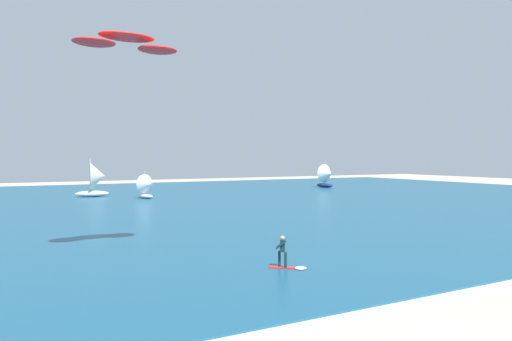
{
  "coord_description": "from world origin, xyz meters",
  "views": [
    {
      "loc": [
        -11.7,
        -8.23,
        5.83
      ],
      "look_at": [
        0.21,
        14.11,
        5.11
      ],
      "focal_mm": 32.45,
      "sensor_mm": 36.0,
      "label": 1
    }
  ],
  "objects_px": {
    "kite": "(127,42)",
    "sailboat_trailing": "(327,176)",
    "sailboat_center_horizon": "(147,186)",
    "sailboat_mid_left": "(97,179)",
    "kitesurfer": "(286,256)"
  },
  "relations": [
    {
      "from": "kite",
      "to": "sailboat_trailing",
      "type": "bearing_deg",
      "value": 43.14
    },
    {
      "from": "kite",
      "to": "sailboat_center_horizon",
      "type": "bearing_deg",
      "value": 73.64
    },
    {
      "from": "kite",
      "to": "sailboat_mid_left",
      "type": "bearing_deg",
      "value": 83.2
    },
    {
      "from": "sailboat_center_horizon",
      "to": "sailboat_trailing",
      "type": "bearing_deg",
      "value": 11.3
    },
    {
      "from": "sailboat_trailing",
      "to": "kitesurfer",
      "type": "bearing_deg",
      "value": -128.63
    },
    {
      "from": "kitesurfer",
      "to": "sailboat_center_horizon",
      "type": "height_order",
      "value": "sailboat_center_horizon"
    },
    {
      "from": "kitesurfer",
      "to": "sailboat_center_horizon",
      "type": "relative_size",
      "value": 0.5
    },
    {
      "from": "kitesurfer",
      "to": "kite",
      "type": "relative_size",
      "value": 0.31
    },
    {
      "from": "kitesurfer",
      "to": "sailboat_mid_left",
      "type": "bearing_deg",
      "value": 91.59
    },
    {
      "from": "sailboat_mid_left",
      "to": "kite",
      "type": "bearing_deg",
      "value": -96.8
    },
    {
      "from": "kite",
      "to": "sailboat_mid_left",
      "type": "distance_m",
      "value": 44.9
    },
    {
      "from": "kitesurfer",
      "to": "sailboat_mid_left",
      "type": "height_order",
      "value": "sailboat_mid_left"
    },
    {
      "from": "sailboat_trailing",
      "to": "sailboat_mid_left",
      "type": "bearing_deg",
      "value": -179.04
    },
    {
      "from": "sailboat_trailing",
      "to": "kite",
      "type": "bearing_deg",
      "value": -136.86
    },
    {
      "from": "sailboat_mid_left",
      "to": "sailboat_trailing",
      "type": "relative_size",
      "value": 1.12
    }
  ]
}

